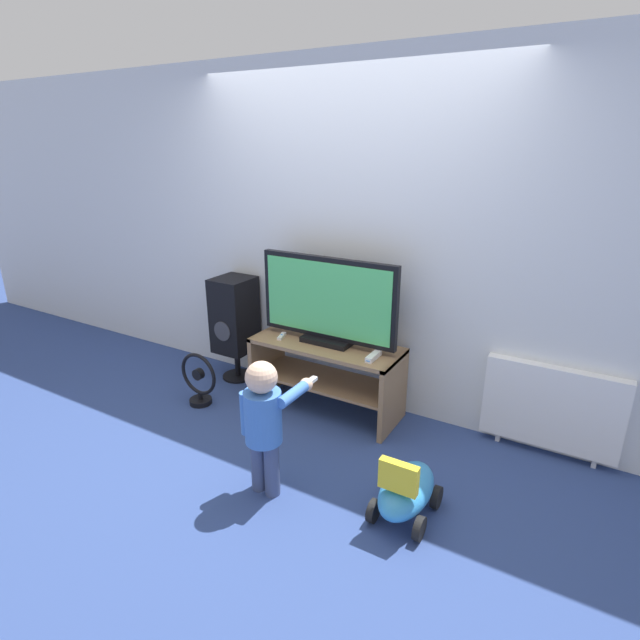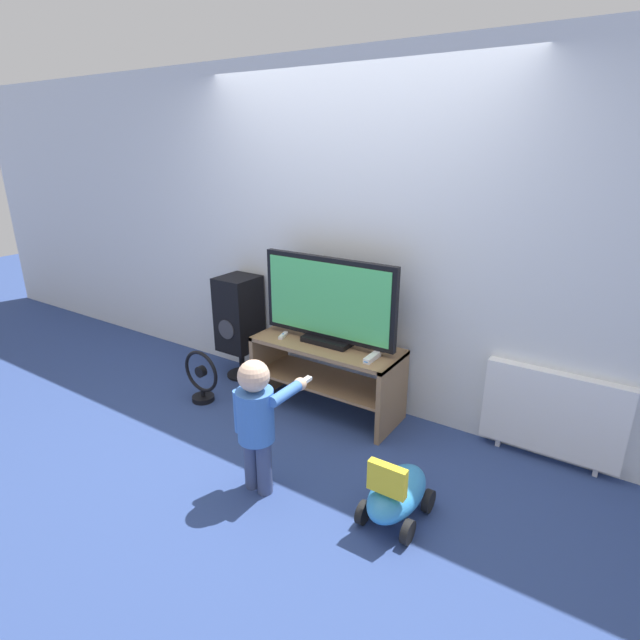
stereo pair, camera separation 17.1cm
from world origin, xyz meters
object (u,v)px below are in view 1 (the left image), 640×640
(television, at_px, (328,302))
(radiator, at_px, (551,408))
(remote_primary, at_px, (282,336))
(child, at_px, (265,417))
(floor_fan, at_px, (199,381))
(ride_on_toy, at_px, (406,490))
(game_console, at_px, (373,356))
(speaker_tower, at_px, (235,317))

(television, relative_size, radiator, 1.27)
(television, distance_m, remote_primary, 0.48)
(child, distance_m, floor_fan, 1.28)
(television, distance_m, radiator, 1.68)
(ride_on_toy, bearing_deg, child, -164.43)
(television, distance_m, ride_on_toy, 1.47)
(game_console, relative_size, radiator, 0.22)
(remote_primary, xyz_separation_m, child, (0.54, -0.96, -0.07))
(game_console, xyz_separation_m, floor_fan, (-1.34, -0.36, -0.38))
(game_console, bearing_deg, remote_primary, 179.39)
(television, relative_size, speaker_tower, 1.20)
(game_console, xyz_separation_m, remote_primary, (-0.79, 0.01, -0.01))
(television, xyz_separation_m, floor_fan, (-0.92, -0.46, -0.68))
(ride_on_toy, bearing_deg, radiator, 60.31)
(radiator, bearing_deg, speaker_tower, -176.67)
(radiator, bearing_deg, game_console, -164.47)
(game_console, height_order, remote_primary, game_console)
(remote_primary, relative_size, child, 0.16)
(floor_fan, height_order, ride_on_toy, floor_fan)
(floor_fan, xyz_separation_m, ride_on_toy, (1.89, -0.37, -0.04))
(game_console, relative_size, ride_on_toy, 0.36)
(child, bearing_deg, remote_primary, 119.44)
(television, relative_size, ride_on_toy, 2.11)
(game_console, distance_m, floor_fan, 1.44)
(game_console, bearing_deg, floor_fan, -165.07)
(game_console, distance_m, ride_on_toy, 1.00)
(floor_fan, distance_m, radiator, 2.58)
(child, bearing_deg, radiator, 42.29)
(floor_fan, bearing_deg, speaker_tower, 94.98)
(child, relative_size, radiator, 0.99)
(television, bearing_deg, child, -80.21)
(game_console, bearing_deg, radiator, 15.53)
(remote_primary, xyz_separation_m, speaker_tower, (-0.60, 0.16, 0.00))
(speaker_tower, distance_m, ride_on_toy, 2.17)
(floor_fan, distance_m, ride_on_toy, 1.93)
(radiator, bearing_deg, child, -137.71)
(television, height_order, ride_on_toy, television)
(remote_primary, relative_size, radiator, 0.16)
(remote_primary, xyz_separation_m, ride_on_toy, (1.34, -0.73, -0.41))
(game_console, height_order, floor_fan, game_console)
(child, height_order, ride_on_toy, child)
(television, height_order, child, television)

